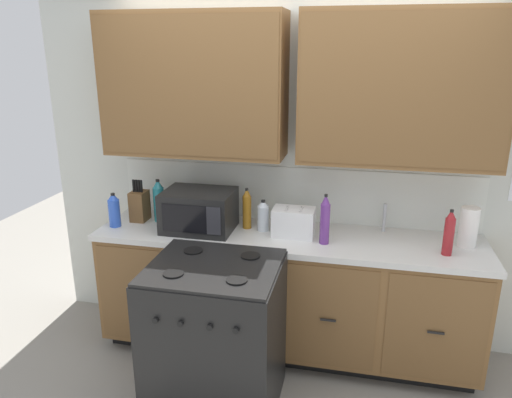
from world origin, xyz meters
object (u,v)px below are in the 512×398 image
microwave (199,210)px  paper_towel_roll (469,227)px  knife_block (140,205)px  bottle_clear (263,216)px  bottle_blue (114,210)px  toaster (294,222)px  bottle_teal (159,201)px  bottle_red (449,233)px  bottle_violet (325,220)px  stove_range (216,336)px  bottle_amber (247,209)px

microwave → paper_towel_roll: bearing=3.0°
knife_block → microwave: bearing=-10.0°
bottle_clear → bottle_blue: (-1.05, -0.15, 0.01)m
toaster → paper_towel_roll: (1.11, 0.06, 0.03)m
microwave → toaster: microwave is taller
bottle_blue → toaster: bearing=4.7°
bottle_teal → bottle_red: bottle_teal is taller
bottle_violet → bottle_teal: bearing=172.2°
bottle_clear → paper_towel_roll: bearing=0.5°
stove_range → bottle_amber: bearing=87.6°
bottle_amber → bottle_blue: 0.94m
bottle_teal → bottle_blue: 0.32m
toaster → bottle_blue: size_ratio=1.13×
paper_towel_roll → bottle_teal: bearing=179.6°
microwave → bottle_red: size_ratio=1.64×
toaster → bottle_teal: bearing=175.8°
bottle_amber → bottle_teal: bearing=179.7°
stove_range → bottle_red: bottle_red is taller
paper_towel_roll → bottle_blue: 2.38m
stove_range → bottle_teal: bearing=132.0°
microwave → knife_block: size_ratio=1.55×
bottle_blue → microwave: bearing=6.7°
bottle_amber → stove_range: bearing=-92.4°
bottle_clear → bottle_blue: size_ratio=0.90×
paper_towel_roll → bottle_violet: bearing=-170.3°
bottle_teal → bottle_violet: (1.22, -0.17, 0.01)m
microwave → bottle_violet: bottle_violet is taller
paper_towel_roll → bottle_clear: paper_towel_roll is taller
microwave → bottle_teal: (-0.34, 0.11, 0.01)m
microwave → bottle_red: bearing=-2.7°
paper_towel_roll → stove_range: bearing=-155.2°
paper_towel_roll → bottle_violet: 0.91m
microwave → bottle_clear: microwave is taller
bottle_red → toaster: bearing=173.6°
toaster → bottle_clear: 0.23m
toaster → bottle_violet: bearing=-23.5°
knife_block → bottle_teal: bottle_teal is taller
bottle_teal → paper_towel_roll: bearing=-0.4°
microwave → paper_towel_roll: microwave is taller
stove_range → bottle_amber: (0.03, 0.70, 0.58)m
bottle_red → bottle_clear: 1.20m
bottle_clear → bottle_teal: bearing=178.1°
stove_range → paper_towel_roll: bearing=24.8°
paper_towel_roll → bottle_red: bottle_red is taller
bottle_blue → paper_towel_roll: bearing=3.9°
bottle_violet → microwave: bearing=176.0°
microwave → bottle_violet: bearing=-4.0°
bottle_violet → bottle_blue: bearing=-179.6°
toaster → paper_towel_roll: size_ratio=1.08×
knife_block → bottle_teal: bearing=7.7°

